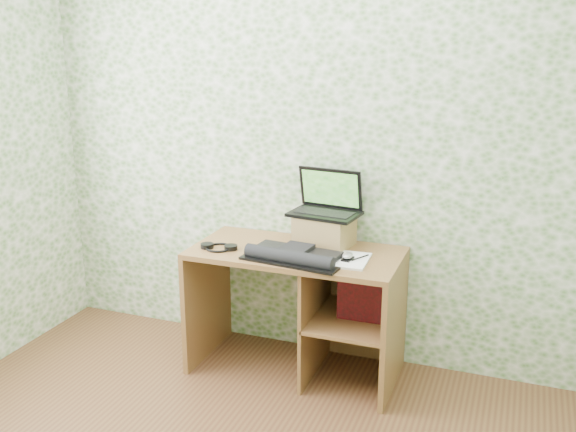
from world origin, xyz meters
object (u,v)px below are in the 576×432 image
at_px(keyboard, 293,255).
at_px(riser, 324,231).
at_px(desk, 310,294).
at_px(notepad, 350,260).
at_px(laptop, 327,203).

bearing_deg(keyboard, riser, 80.67).
relative_size(desk, notepad, 4.42).
bearing_deg(laptop, riser, -83.03).
distance_m(laptop, notepad, 0.41).
distance_m(desk, laptop, 0.54).
distance_m(keyboard, notepad, 0.31).
height_order(laptop, notepad, laptop).
bearing_deg(desk, laptop, 73.94).
distance_m(desk, riser, 0.38).
bearing_deg(keyboard, laptop, 82.54).
relative_size(desk, laptop, 2.88).
xyz_separation_m(riser, laptop, (-0.00, 0.04, 0.15)).
bearing_deg(riser, notepad, -44.18).
relative_size(desk, keyboard, 2.11).
xyz_separation_m(desk, riser, (0.05, 0.12, 0.36)).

